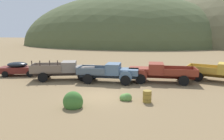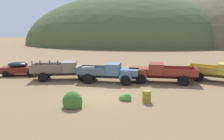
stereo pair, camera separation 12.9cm
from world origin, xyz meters
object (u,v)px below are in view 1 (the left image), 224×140
object	(u,v)px
car_oxblood	(21,69)
truck_rust_red	(157,72)
truck_chalk_blue	(113,72)
oil_drum_spare	(147,96)
truck_faded_yellow	(224,72)
truck_primer_gray	(68,70)

from	to	relation	value
car_oxblood	truck_rust_red	distance (m)	15.11
truck_chalk_blue	oil_drum_spare	size ratio (longest dim) A/B	7.08
car_oxblood	truck_faded_yellow	bearing A→B (deg)	-12.08
truck_primer_gray	oil_drum_spare	distance (m)	10.18
truck_primer_gray	truck_chalk_blue	size ratio (longest dim) A/B	1.11
truck_chalk_blue	truck_rust_red	distance (m)	4.37
car_oxblood	truck_faded_yellow	size ratio (longest dim) A/B	0.77
truck_primer_gray	car_oxblood	bearing A→B (deg)	155.90
car_oxblood	truck_primer_gray	distance (m)	6.08
truck_primer_gray	truck_faded_yellow	size ratio (longest dim) A/B	1.07
truck_chalk_blue	oil_drum_spare	world-z (taller)	truck_chalk_blue
truck_faded_yellow	oil_drum_spare	distance (m)	10.53
truck_chalk_blue	oil_drum_spare	bearing A→B (deg)	-57.99
car_oxblood	truck_faded_yellow	distance (m)	21.67
oil_drum_spare	truck_chalk_blue	bearing A→B (deg)	125.27
truck_primer_gray	oil_drum_spare	xyz separation A→B (m)	(8.54, -5.50, -0.58)
car_oxblood	truck_chalk_blue	size ratio (longest dim) A/B	0.79
truck_faded_yellow	truck_rust_red	bearing A→B (deg)	-149.68
truck_primer_gray	oil_drum_spare	size ratio (longest dim) A/B	7.86
car_oxblood	truck_rust_red	world-z (taller)	truck_rust_red
oil_drum_spare	truck_faded_yellow	bearing A→B (deg)	48.33
truck_chalk_blue	truck_faded_yellow	xyz separation A→B (m)	(10.70, 2.62, 0.02)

